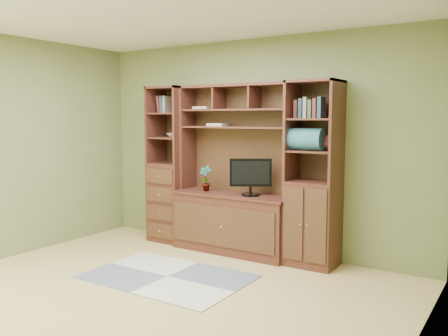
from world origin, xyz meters
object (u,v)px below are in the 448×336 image
Objects in this scene: right_tower at (313,174)px; monitor at (251,170)px; left_tower at (170,164)px; center_hutch at (233,169)px.

right_tower reaches higher than monitor.
left_tower is 1.00× the size of right_tower.
left_tower is 2.02m from right_tower.
left_tower is 3.40× the size of monitor.
center_hutch is at bearing 140.07° from monitor.
monitor is (1.27, -0.07, 0.01)m from left_tower.
center_hutch and left_tower have the same top height.
center_hutch is 1.03m from right_tower.
center_hutch is at bearing -177.77° from right_tower.
center_hutch is 1.00m from left_tower.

